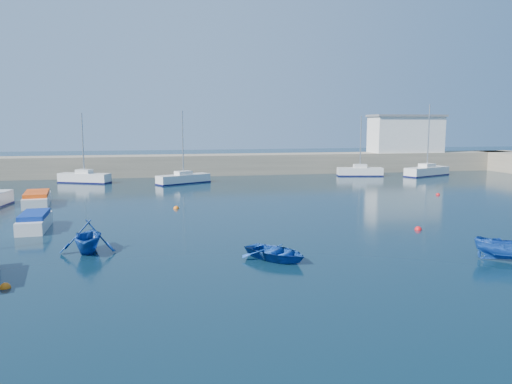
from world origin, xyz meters
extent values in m
plane|color=black|center=(0.00, 0.00, 0.00)|extent=(220.00, 220.00, 0.00)
cube|color=gray|center=(0.00, 46.00, 1.30)|extent=(96.00, 4.50, 2.60)
cube|color=silver|center=(30.00, 46.00, 5.10)|extent=(10.00, 4.00, 5.00)
cube|color=silver|center=(-12.87, 39.69, 0.54)|extent=(6.00, 3.94, 1.08)
cylinder|color=#B7BABC|center=(-12.87, 39.69, 4.45)|extent=(0.16, 0.16, 6.73)
cube|color=silver|center=(-1.94, 36.69, 0.50)|extent=(6.21, 4.37, 1.00)
cylinder|color=#B7BABC|center=(-1.94, 36.69, 4.52)|extent=(0.15, 0.15, 7.04)
cube|color=silver|center=(20.70, 40.28, 0.53)|extent=(5.89, 2.68, 1.06)
cylinder|color=#B7BABC|center=(20.70, 40.28, 4.33)|extent=(0.16, 0.16, 6.54)
cube|color=silver|center=(29.20, 38.68, 0.56)|extent=(7.08, 4.58, 1.12)
cylinder|color=#B7BABC|center=(29.20, 38.68, 5.09)|extent=(0.16, 0.16, 7.93)
cube|color=silver|center=(-12.73, 13.99, 0.40)|extent=(1.75, 4.50, 0.79)
cube|color=navy|center=(-12.73, 13.99, 0.94)|extent=(1.62, 3.39, 0.30)
cube|color=silver|center=(-14.70, 24.21, 0.40)|extent=(2.55, 5.55, 0.80)
cube|color=#DE440C|center=(-14.70, 24.21, 0.95)|extent=(2.28, 4.21, 0.30)
imported|color=#17459F|center=(0.46, 3.96, 0.36)|extent=(4.01, 4.24, 0.71)
imported|color=#17459F|center=(-8.73, 7.34, 0.85)|extent=(2.89, 3.31, 1.70)
imported|color=#17459F|center=(11.43, 1.38, 0.60)|extent=(3.23, 2.64, 1.19)
sphere|color=orange|center=(-11.37, 2.07, 0.00)|extent=(0.45, 0.45, 0.45)
sphere|color=red|center=(10.94, 8.86, 0.00)|extent=(0.46, 0.46, 0.46)
sphere|color=orange|center=(-3.58, 20.01, 0.00)|extent=(0.45, 0.45, 0.45)
sphere|color=red|center=(20.81, 22.56, 0.00)|extent=(0.39, 0.39, 0.39)
camera|label=1|loc=(-5.41, -19.15, 6.62)|focal=35.00mm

